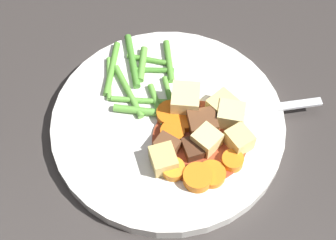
# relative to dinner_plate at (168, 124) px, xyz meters

# --- Properties ---
(ground_plane) EXTENTS (3.00, 3.00, 0.00)m
(ground_plane) POSITION_rel_dinner_plate_xyz_m (0.00, 0.00, -0.01)
(ground_plane) COLOR #383330
(dinner_plate) EXTENTS (0.27, 0.27, 0.02)m
(dinner_plate) POSITION_rel_dinner_plate_xyz_m (0.00, 0.00, 0.00)
(dinner_plate) COLOR white
(dinner_plate) RESTS_ON ground_plane
(stew_sauce) EXTENTS (0.11, 0.11, 0.00)m
(stew_sauce) POSITION_rel_dinner_plate_xyz_m (0.05, -0.00, 0.01)
(stew_sauce) COLOR #93381E
(stew_sauce) RESTS_ON dinner_plate
(carrot_slice_0) EXTENTS (0.03, 0.03, 0.01)m
(carrot_slice_0) POSITION_rel_dinner_plate_xyz_m (0.09, 0.00, 0.02)
(carrot_slice_0) COLOR orange
(carrot_slice_0) RESTS_ON dinner_plate
(carrot_slice_1) EXTENTS (0.04, 0.04, 0.01)m
(carrot_slice_1) POSITION_rel_dinner_plate_xyz_m (-0.00, 0.01, 0.01)
(carrot_slice_1) COLOR orange
(carrot_slice_1) RESTS_ON dinner_plate
(carrot_slice_2) EXTENTS (0.04, 0.04, 0.01)m
(carrot_slice_2) POSITION_rel_dinner_plate_xyz_m (0.05, -0.05, 0.01)
(carrot_slice_2) COLOR orange
(carrot_slice_2) RESTS_ON dinner_plate
(carrot_slice_3) EXTENTS (0.04, 0.04, 0.01)m
(carrot_slice_3) POSITION_rel_dinner_plate_xyz_m (0.07, -0.04, 0.02)
(carrot_slice_3) COLOR orange
(carrot_slice_3) RESTS_ON dinner_plate
(carrot_slice_4) EXTENTS (0.04, 0.04, 0.01)m
(carrot_slice_4) POSITION_rel_dinner_plate_xyz_m (0.02, -0.01, 0.01)
(carrot_slice_4) COLOR orange
(carrot_slice_4) RESTS_ON dinner_plate
(carrot_slice_5) EXTENTS (0.04, 0.04, 0.01)m
(carrot_slice_5) POSITION_rel_dinner_plate_xyz_m (0.08, -0.03, 0.01)
(carrot_slice_5) COLOR orange
(carrot_slice_5) RESTS_ON dinner_plate
(carrot_slice_6) EXTENTS (0.03, 0.03, 0.01)m
(carrot_slice_6) POSITION_rel_dinner_plate_xyz_m (0.02, 0.01, 0.01)
(carrot_slice_6) COLOR orange
(carrot_slice_6) RESTS_ON dinner_plate
(potato_chunk_0) EXTENTS (0.05, 0.05, 0.03)m
(potato_chunk_0) POSITION_rel_dinner_plate_xyz_m (0.01, 0.03, 0.02)
(potato_chunk_0) COLOR #EAD68C
(potato_chunk_0) RESTS_ON dinner_plate
(potato_chunk_1) EXTENTS (0.03, 0.03, 0.02)m
(potato_chunk_1) POSITION_rel_dinner_plate_xyz_m (0.04, 0.05, 0.02)
(potato_chunk_1) COLOR #E5CC7A
(potato_chunk_1) RESTS_ON dinner_plate
(potato_chunk_2) EXTENTS (0.04, 0.04, 0.03)m
(potato_chunk_2) POSITION_rel_dinner_plate_xyz_m (0.06, 0.04, 0.02)
(potato_chunk_2) COLOR #EAD68C
(potato_chunk_2) RESTS_ON dinner_plate
(potato_chunk_3) EXTENTS (0.03, 0.03, 0.02)m
(potato_chunk_3) POSITION_rel_dinner_plate_xyz_m (0.06, 0.00, 0.02)
(potato_chunk_3) COLOR #EAD68C
(potato_chunk_3) RESTS_ON dinner_plate
(potato_chunk_4) EXTENTS (0.04, 0.04, 0.02)m
(potato_chunk_4) POSITION_rel_dinner_plate_xyz_m (0.03, -0.05, 0.02)
(potato_chunk_4) COLOR #DBBC6B
(potato_chunk_4) RESTS_ON dinner_plate
(potato_chunk_5) EXTENTS (0.03, 0.03, 0.02)m
(potato_chunk_5) POSITION_rel_dinner_plate_xyz_m (0.08, 0.02, 0.02)
(potato_chunk_5) COLOR #E5CC7A
(potato_chunk_5) RESTS_ON dinner_plate
(meat_chunk_0) EXTENTS (0.04, 0.03, 0.02)m
(meat_chunk_0) POSITION_rel_dinner_plate_xyz_m (0.05, -0.01, 0.02)
(meat_chunk_0) COLOR #4C2B19
(meat_chunk_0) RESTS_ON dinner_plate
(meat_chunk_1) EXTENTS (0.04, 0.04, 0.02)m
(meat_chunk_1) POSITION_rel_dinner_plate_xyz_m (0.04, 0.02, 0.02)
(meat_chunk_1) COLOR brown
(meat_chunk_1) RESTS_ON dinner_plate
(meat_chunk_2) EXTENTS (0.03, 0.02, 0.02)m
(meat_chunk_2) POSITION_rel_dinner_plate_xyz_m (0.02, -0.03, 0.02)
(meat_chunk_2) COLOR brown
(meat_chunk_2) RESTS_ON dinner_plate
(green_bean_0) EXTENTS (0.05, 0.04, 0.01)m
(green_bean_0) POSITION_rel_dinner_plate_xyz_m (-0.06, 0.04, 0.01)
(green_bean_0) COLOR #4C8E33
(green_bean_0) RESTS_ON dinner_plate
(green_bean_1) EXTENTS (0.07, 0.06, 0.01)m
(green_bean_1) POSITION_rel_dinner_plate_xyz_m (-0.09, 0.04, 0.01)
(green_bean_1) COLOR #4C8E33
(green_bean_1) RESTS_ON dinner_plate
(green_bean_2) EXTENTS (0.05, 0.03, 0.01)m
(green_bean_2) POSITION_rel_dinner_plate_xyz_m (-0.07, 0.05, 0.01)
(green_bean_2) COLOR #599E38
(green_bean_2) RESTS_ON dinner_plate
(green_bean_3) EXTENTS (0.05, 0.05, 0.01)m
(green_bean_3) POSITION_rel_dinner_plate_xyz_m (-0.05, 0.07, 0.01)
(green_bean_3) COLOR #599E38
(green_bean_3) RESTS_ON dinner_plate
(green_bean_4) EXTENTS (0.08, 0.04, 0.01)m
(green_bean_4) POSITION_rel_dinner_plate_xyz_m (-0.06, -0.00, 0.01)
(green_bean_4) COLOR #66AD42
(green_bean_4) RESTS_ON dinner_plate
(green_bean_5) EXTENTS (0.05, 0.07, 0.01)m
(green_bean_5) POSITION_rel_dinner_plate_xyz_m (-0.10, 0.01, 0.01)
(green_bean_5) COLOR #599E38
(green_bean_5) RESTS_ON dinner_plate
(green_bean_6) EXTENTS (0.04, 0.05, 0.01)m
(green_bean_6) POSITION_rel_dinner_plate_xyz_m (-0.07, 0.04, 0.01)
(green_bean_6) COLOR #66AD42
(green_bean_6) RESTS_ON dinner_plate
(green_bean_7) EXTENTS (0.06, 0.04, 0.01)m
(green_bean_7) POSITION_rel_dinner_plate_xyz_m (-0.03, -0.01, 0.01)
(green_bean_7) COLOR #66AD42
(green_bean_7) RESTS_ON dinner_plate
(green_bean_8) EXTENTS (0.05, 0.04, 0.01)m
(green_bean_8) POSITION_rel_dinner_plate_xyz_m (-0.02, 0.01, 0.01)
(green_bean_8) COLOR #66AD42
(green_bean_8) RESTS_ON dinner_plate
(green_bean_9) EXTENTS (0.06, 0.05, 0.01)m
(green_bean_9) POSITION_rel_dinner_plate_xyz_m (-0.01, 0.02, 0.01)
(green_bean_9) COLOR #66AD42
(green_bean_9) RESTS_ON dinner_plate
(green_bean_10) EXTENTS (0.06, 0.05, 0.01)m
(green_bean_10) POSITION_rel_dinner_plate_xyz_m (-0.04, 0.00, 0.01)
(green_bean_10) COLOR #66AD42
(green_bean_10) RESTS_ON dinner_plate
(green_bean_11) EXTENTS (0.05, 0.05, 0.01)m
(green_bean_11) POSITION_rel_dinner_plate_xyz_m (-0.09, 0.00, 0.01)
(green_bean_11) COLOR #66AD42
(green_bean_11) RESTS_ON dinner_plate
(fork) EXTENTS (0.13, 0.14, 0.00)m
(fork) POSITION_rel_dinner_plate_xyz_m (0.06, 0.06, 0.01)
(fork) COLOR silver
(fork) RESTS_ON dinner_plate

